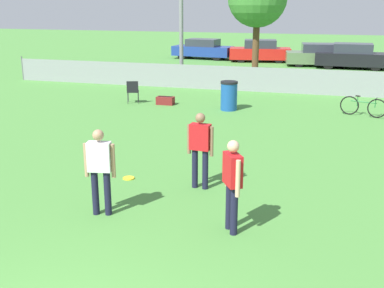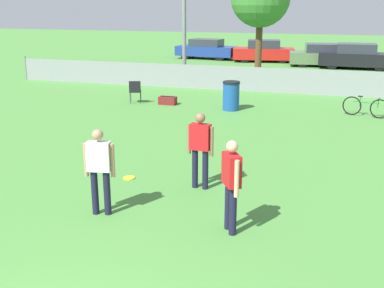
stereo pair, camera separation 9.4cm
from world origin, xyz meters
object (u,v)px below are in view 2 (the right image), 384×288
Objects in this scene: player_receiver_white at (99,166)px; gear_bag_sideline at (168,101)px; player_thrower_red at (200,145)px; folding_chair_sideline at (135,90)px; parked_car_blue at (206,49)px; parked_car_dark at (356,57)px; player_defender_red at (231,180)px; bicycle_sideline at (366,107)px; trash_bin at (231,96)px; frisbee_disc at (129,178)px; parked_car_olive at (322,55)px; parked_car_red at (264,51)px.

gear_bag_sideline is (-2.25, 10.01, -0.82)m from player_receiver_white.
folding_chair_sideline is at bearing 126.95° from player_thrower_red.
player_receiver_white is 0.39× the size of parked_car_blue.
parked_car_dark is at bearing -7.91° from parked_car_blue.
player_defender_red is 2.12m from player_thrower_red.
trash_bin is (-4.77, -0.32, 0.19)m from bicycle_sideline.
parked_car_blue is at bearing 164.16° from player_defender_red.
parked_car_blue is (-10.10, 15.73, 0.34)m from bicycle_sideline.
player_defender_red is at bearing -67.89° from parked_car_blue.
parked_car_dark is (5.07, 23.30, -0.25)m from player_receiver_white.
frisbee_disc is 0.06× the size of parked_car_dark.
parked_car_olive is (3.07, 23.96, -0.30)m from player_receiver_white.
player_thrower_red is 24.79m from parked_car_blue.
player_defender_red is 3.53m from frisbee_disc.
player_receiver_white is 2.32m from player_thrower_red.
parked_car_red is (-3.31, 25.21, -0.27)m from player_defender_red.
bicycle_sideline is 0.36× the size of parked_car_blue.
parked_car_olive is (5.32, 13.95, 0.51)m from gear_bag_sideline.
parked_car_blue is (-5.33, 16.06, 0.14)m from trash_bin.
frisbee_disc is 0.06× the size of parked_car_blue.
player_receiver_white is at bearing -100.34° from bicycle_sideline.
parked_car_blue is at bearing 162.51° from parked_car_red.
frisbee_disc is 0.30× the size of folding_chair_sideline.
player_defender_red is 11.60m from folding_chair_sideline.
player_defender_red is 2.50m from player_receiver_white.
player_thrower_red is at bearing 101.88° from folding_chair_sideline.
player_thrower_red is at bearing -69.09° from parked_car_blue.
player_receiver_white reaches higher than parked_car_olive.
parked_car_dark reaches higher than trash_bin.
folding_chair_sideline is 3.93m from trash_bin.
frisbee_disc is (-1.72, 0.09, -0.96)m from player_thrower_red.
frisbee_disc is at bearing -156.48° from player_defender_red.
folding_chair_sideline is 1.38m from gear_bag_sideline.
parked_car_olive is (2.71, 14.24, 0.13)m from trash_bin.
folding_chair_sideline reaches higher than gear_bag_sideline.
frisbee_disc is 24.32m from parked_car_blue.
bicycle_sideline is at bearing 133.34° from player_defender_red.
bicycle_sideline is 16.28m from parked_car_red.
parked_car_blue reaches higher than gear_bag_sideline.
player_receiver_white is 23.85m from parked_car_dark.
player_defender_red reaches higher than frisbee_disc.
player_thrower_red is 0.39× the size of parked_car_red.
parked_car_olive is at bearing 81.31° from frisbee_disc.
parked_car_red reaches higher than parked_car_olive.
parked_car_blue is 10.34m from parked_car_dark.
gear_bag_sideline is at bearing 92.10° from player_receiver_white.
player_thrower_red is 22.20m from parked_car_olive.
parked_car_blue is (-6.39, 23.95, -0.29)m from player_thrower_red.
parked_car_olive is at bearing 72.15° from player_receiver_white.
folding_chair_sideline is 0.21× the size of parked_car_blue.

